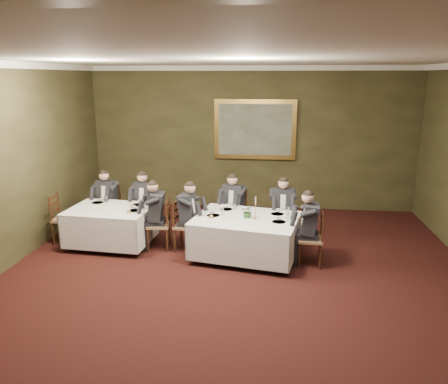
% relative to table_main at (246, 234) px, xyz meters
% --- Properties ---
extents(ground, '(10.00, 10.00, 0.00)m').
position_rel_table_main_xyz_m(ground, '(-0.08, -1.76, -0.45)').
color(ground, black).
rests_on(ground, ground).
extents(ceiling, '(8.00, 10.00, 0.10)m').
position_rel_table_main_xyz_m(ceiling, '(-0.08, -1.76, 3.05)').
color(ceiling, silver).
rests_on(ceiling, back_wall).
extents(back_wall, '(8.00, 0.10, 3.50)m').
position_rel_table_main_xyz_m(back_wall, '(-0.08, 3.24, 1.30)').
color(back_wall, '#2E2A17').
rests_on(back_wall, ground).
extents(crown_molding, '(8.00, 10.00, 0.12)m').
position_rel_table_main_xyz_m(crown_molding, '(-0.08, -1.76, 2.99)').
color(crown_molding, white).
rests_on(crown_molding, back_wall).
extents(table_main, '(2.09, 1.74, 0.67)m').
position_rel_table_main_xyz_m(table_main, '(0.00, 0.00, 0.00)').
color(table_main, black).
rests_on(table_main, ground).
extents(table_second, '(1.66, 1.32, 0.67)m').
position_rel_table_main_xyz_m(table_second, '(-2.68, 0.28, -0.00)').
color(table_second, black).
rests_on(table_second, ground).
extents(chair_main_backleft, '(0.56, 0.55, 1.00)m').
position_rel_table_main_xyz_m(chair_main_backleft, '(-0.31, 1.03, -0.17)').
color(chair_main_backleft, '#8E6B48').
rests_on(chair_main_backleft, ground).
extents(diner_main_backleft, '(0.54, 0.59, 1.35)m').
position_rel_table_main_xyz_m(diner_main_backleft, '(-0.32, 1.02, 0.06)').
color(diner_main_backleft, black).
rests_on(diner_main_backleft, chair_main_backleft).
extents(chair_main_backright, '(0.45, 0.43, 1.00)m').
position_rel_table_main_xyz_m(chair_main_backright, '(0.67, 0.85, -0.17)').
color(chair_main_backright, '#8E6B48').
rests_on(chair_main_backright, ground).
extents(diner_main_backright, '(0.43, 0.49, 1.35)m').
position_rel_table_main_xyz_m(diner_main_backright, '(0.67, 0.84, 0.06)').
color(diner_main_backright, black).
rests_on(diner_main_backright, chair_main_backright).
extents(chair_main_endleft, '(0.47, 0.49, 1.00)m').
position_rel_table_main_xyz_m(chair_main_endleft, '(-1.16, 0.22, -0.17)').
color(chair_main_endleft, '#8E6B48').
rests_on(chair_main_endleft, ground).
extents(diner_main_endleft, '(0.53, 0.46, 1.35)m').
position_rel_table_main_xyz_m(diner_main_endleft, '(-1.15, 0.22, 0.06)').
color(diner_main_endleft, black).
rests_on(diner_main_endleft, chair_main_endleft).
extents(chair_main_endright, '(0.44, 0.46, 1.00)m').
position_rel_table_main_xyz_m(chair_main_endright, '(1.16, -0.22, -0.17)').
color(chair_main_endright, '#8E6B48').
rests_on(chair_main_endright, ground).
extents(diner_main_endright, '(0.50, 0.44, 1.35)m').
position_rel_table_main_xyz_m(diner_main_endright, '(1.15, -0.22, 0.06)').
color(diner_main_endright, black).
rests_on(diner_main_endright, chair_main_endright).
extents(chair_sec_backleft, '(0.51, 0.49, 1.00)m').
position_rel_table_main_xyz_m(chair_sec_backleft, '(-3.03, 1.12, -0.17)').
color(chair_sec_backleft, '#8E6B48').
rests_on(chair_sec_backleft, ground).
extents(diner_sec_backleft, '(0.48, 0.55, 1.35)m').
position_rel_table_main_xyz_m(diner_sec_backleft, '(-3.04, 1.11, 0.06)').
color(diner_sec_backleft, black).
rests_on(diner_sec_backleft, chair_sec_backleft).
extents(chair_sec_backright, '(0.51, 0.50, 1.00)m').
position_rel_table_main_xyz_m(chair_sec_backright, '(-2.20, 1.05, -0.17)').
color(chair_sec_backright, '#8E6B48').
rests_on(chair_sec_backright, ground).
extents(diner_sec_backright, '(0.49, 0.55, 1.35)m').
position_rel_table_main_xyz_m(diner_sec_backright, '(-2.20, 1.04, 0.06)').
color(diner_sec_backright, black).
rests_on(diner_sec_backright, chair_sec_backright).
extents(chair_sec_endright, '(0.47, 0.49, 1.00)m').
position_rel_table_main_xyz_m(chair_sec_endright, '(-1.69, 0.21, -0.17)').
color(chair_sec_endright, '#8E6B48').
rests_on(chair_sec_endright, ground).
extents(diner_sec_endright, '(0.52, 0.45, 1.35)m').
position_rel_table_main_xyz_m(diner_sec_endright, '(-1.70, 0.21, 0.06)').
color(diner_sec_endright, black).
rests_on(diner_sec_endright, chair_sec_endright).
extents(chair_sec_endleft, '(0.45, 0.46, 1.00)m').
position_rel_table_main_xyz_m(chair_sec_endleft, '(-3.67, 0.35, -0.17)').
color(chair_sec_endleft, '#8E6B48').
rests_on(chair_sec_endleft, ground).
extents(centerpiece, '(0.27, 0.25, 0.26)m').
position_rel_table_main_xyz_m(centerpiece, '(0.03, -0.00, 0.44)').
color(centerpiece, '#2D5926').
rests_on(centerpiece, table_main).
extents(candlestick, '(0.06, 0.06, 0.43)m').
position_rel_table_main_xyz_m(candlestick, '(0.17, -0.06, 0.47)').
color(candlestick, '#BA8939').
rests_on(candlestick, table_main).
extents(place_setting_table_main, '(0.33, 0.31, 0.14)m').
position_rel_table_main_xyz_m(place_setting_table_main, '(-0.37, 0.51, 0.35)').
color(place_setting_table_main, white).
rests_on(place_setting_table_main, table_main).
extents(place_setting_table_second, '(0.33, 0.31, 0.14)m').
position_rel_table_main_xyz_m(place_setting_table_second, '(-3.02, 0.67, 0.35)').
color(place_setting_table_second, white).
rests_on(place_setting_table_second, table_second).
extents(painting, '(2.00, 0.09, 1.46)m').
position_rel_table_main_xyz_m(painting, '(0.00, 3.18, 1.54)').
color(painting, '#BF8D46').
rests_on(painting, back_wall).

